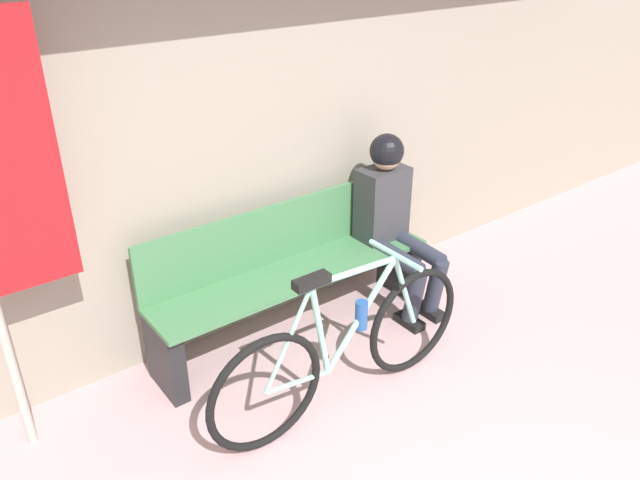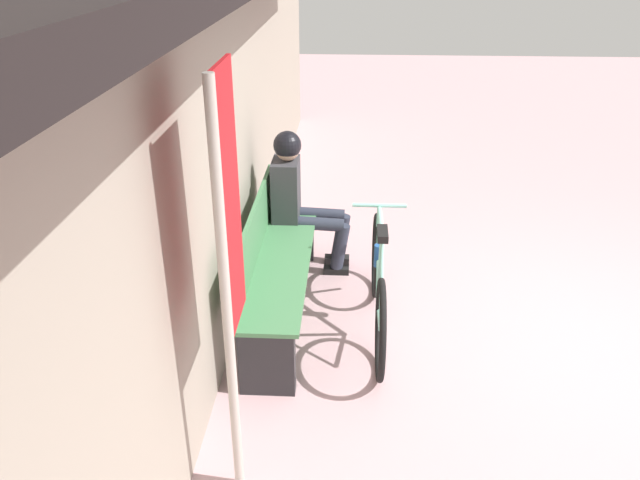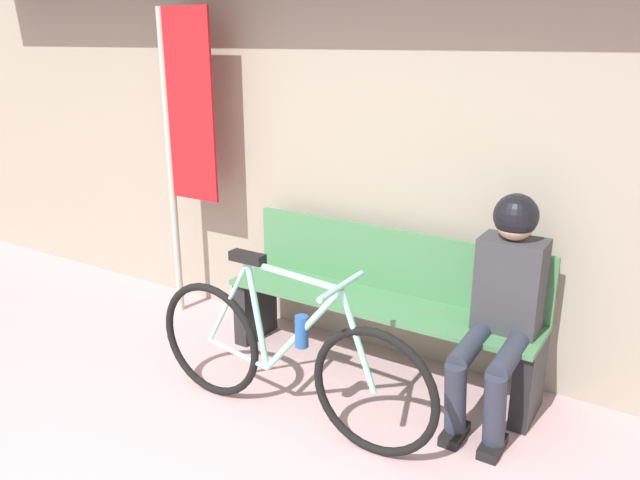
% 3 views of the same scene
% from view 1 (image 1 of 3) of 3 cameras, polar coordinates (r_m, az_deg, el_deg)
% --- Properties ---
extents(storefront_wall, '(12.00, 0.56, 3.20)m').
position_cam_1_polar(storefront_wall, '(3.66, -11.16, 13.88)').
color(storefront_wall, '#9E9384').
rests_on(storefront_wall, ground_plane).
extents(park_bench_near, '(1.95, 0.42, 0.88)m').
position_cam_1_polar(park_bench_near, '(4.06, -2.70, -3.13)').
color(park_bench_near, '#477F51').
rests_on(park_bench_near, ground_plane).
extents(bicycle, '(1.73, 0.40, 0.92)m').
position_cam_1_polar(bicycle, '(3.48, 2.38, -9.91)').
color(bicycle, black).
rests_on(bicycle, ground_plane).
extents(person_seated, '(0.34, 0.66, 1.23)m').
position_cam_1_polar(person_seated, '(4.27, 6.67, 2.61)').
color(person_seated, '#2D3342').
rests_on(person_seated, ground_plane).
extents(banner_pole, '(0.45, 0.05, 2.18)m').
position_cam_1_polar(banner_pole, '(3.12, -27.09, 3.59)').
color(banner_pole, '#B7B2A8').
rests_on(banner_pole, ground_plane).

